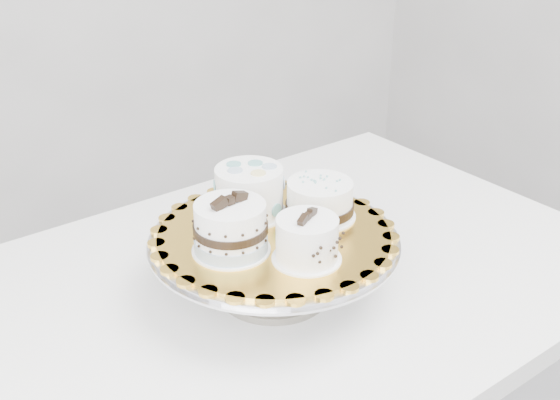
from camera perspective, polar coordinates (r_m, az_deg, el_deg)
table at (r=1.21m, az=-0.18°, el=-9.51°), size 1.18×0.81×0.75m
cake_stand at (r=1.09m, az=-0.49°, el=-4.39°), size 0.39×0.39×0.10m
cake_board at (r=1.07m, az=-0.50°, el=-2.77°), size 0.42×0.42×0.01m
cake_swirl at (r=0.99m, az=2.21°, el=-3.31°), size 0.12×0.12×0.08m
cake_banded at (r=1.01m, az=-4.03°, el=-2.42°), size 0.12×0.12×0.09m
cake_dots at (r=1.11m, az=-2.52°, el=0.74°), size 0.13×0.13×0.08m
cake_ribbon at (r=1.10m, az=3.29°, el=-0.04°), size 0.12×0.12×0.06m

